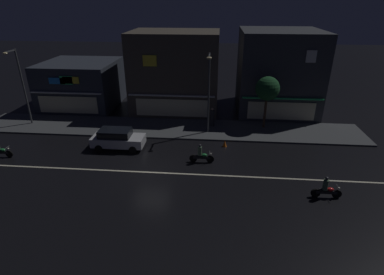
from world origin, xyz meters
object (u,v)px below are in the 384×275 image
(streetlamp_west, at_px, (21,82))
(traffic_cone, at_px, (225,144))
(streetlamp_mid, at_px, (209,88))
(motorcycle_lead, at_px, (326,189))
(parked_car_near_kerb, at_px, (118,139))
(motorcycle_opposite_lane, at_px, (201,155))
(pedestrian_on_sidewalk, at_px, (212,118))
(motorcycle_trailing_far, at_px, (0,150))

(streetlamp_west, relative_size, traffic_cone, 13.12)
(streetlamp_mid, distance_m, motorcycle_lead, 12.68)
(parked_car_near_kerb, bearing_deg, motorcycle_lead, -20.55)
(parked_car_near_kerb, height_order, motorcycle_opposite_lane, parked_car_near_kerb)
(streetlamp_mid, xyz_separation_m, motorcycle_opposite_lane, (-0.30, -5.40, -3.75))
(streetlamp_west, bearing_deg, streetlamp_mid, -2.00)
(parked_car_near_kerb, bearing_deg, pedestrian_on_sidewalk, 34.06)
(streetlamp_west, relative_size, motorcycle_trailing_far, 3.80)
(streetlamp_mid, bearing_deg, motorcycle_opposite_lane, -93.22)
(streetlamp_west, distance_m, motorcycle_opposite_lane, 18.72)
(motorcycle_lead, height_order, motorcycle_opposite_lane, same)
(parked_car_near_kerb, relative_size, traffic_cone, 7.82)
(streetlamp_mid, xyz_separation_m, motorcycle_trailing_far, (-16.21, -5.93, -3.75))
(motorcycle_opposite_lane, distance_m, traffic_cone, 3.44)
(streetlamp_mid, height_order, motorcycle_lead, streetlamp_mid)
(streetlamp_mid, distance_m, motorcycle_opposite_lane, 6.58)
(motorcycle_lead, xyz_separation_m, traffic_cone, (-6.25, 6.75, -0.36))
(streetlamp_mid, xyz_separation_m, parked_car_near_kerb, (-7.40, -3.57, -3.51))
(parked_car_near_kerb, relative_size, motorcycle_trailing_far, 2.26)
(pedestrian_on_sidewalk, distance_m, motorcycle_opposite_lane, 7.11)
(pedestrian_on_sidewalk, bearing_deg, motorcycle_lead, 60.49)
(pedestrian_on_sidewalk, bearing_deg, streetlamp_mid, 14.26)
(motorcycle_opposite_lane, bearing_deg, motorcycle_lead, -17.14)
(streetlamp_west, relative_size, parked_car_near_kerb, 1.68)
(streetlamp_west, distance_m, motorcycle_lead, 27.54)
(pedestrian_on_sidewalk, distance_m, motorcycle_lead, 13.23)
(streetlamp_mid, xyz_separation_m, motorcycle_lead, (7.79, -9.27, -3.75))
(motorcycle_lead, height_order, motorcycle_trailing_far, same)
(motorcycle_opposite_lane, bearing_deg, streetlamp_west, 169.26)
(streetlamp_west, bearing_deg, motorcycle_trailing_far, -77.74)
(streetlamp_mid, bearing_deg, streetlamp_west, 178.00)
(motorcycle_lead, bearing_deg, motorcycle_opposite_lane, -27.21)
(pedestrian_on_sidewalk, height_order, traffic_cone, pedestrian_on_sidewalk)
(streetlamp_mid, bearing_deg, traffic_cone, -58.52)
(streetlamp_mid, relative_size, motorcycle_opposite_lane, 3.79)
(streetlamp_west, xyz_separation_m, motorcycle_opposite_lane, (17.33, -6.01, -3.76))
(parked_car_near_kerb, distance_m, motorcycle_trailing_far, 9.13)
(motorcycle_opposite_lane, bearing_deg, streetlamp_mid, 95.18)
(streetlamp_mid, bearing_deg, parked_car_near_kerb, -154.22)
(motorcycle_lead, height_order, traffic_cone, motorcycle_lead)
(streetlamp_west, xyz_separation_m, motorcycle_trailing_far, (1.42, -6.54, -3.76))
(streetlamp_mid, height_order, motorcycle_trailing_far, streetlamp_mid)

